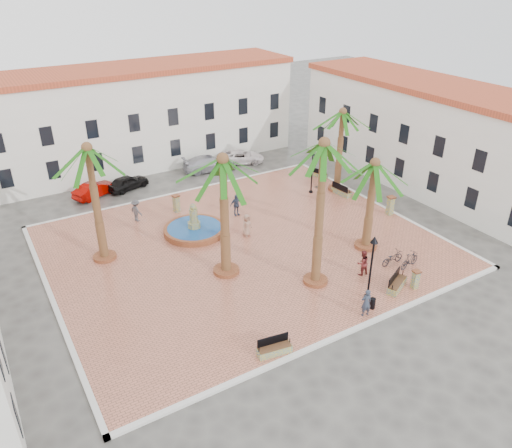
# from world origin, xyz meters

# --- Properties ---
(ground) EXTENTS (120.00, 120.00, 0.00)m
(ground) POSITION_xyz_m (0.00, 0.00, 0.00)
(ground) COLOR #56544F
(ground) RESTS_ON ground
(plaza) EXTENTS (26.00, 22.00, 0.15)m
(plaza) POSITION_xyz_m (0.00, 0.00, 0.07)
(plaza) COLOR #C36F54
(plaza) RESTS_ON ground
(kerb_n) EXTENTS (26.30, 0.30, 0.16)m
(kerb_n) POSITION_xyz_m (0.00, 11.00, 0.08)
(kerb_n) COLOR silver
(kerb_n) RESTS_ON ground
(kerb_s) EXTENTS (26.30, 0.30, 0.16)m
(kerb_s) POSITION_xyz_m (0.00, -11.00, 0.08)
(kerb_s) COLOR silver
(kerb_s) RESTS_ON ground
(kerb_e) EXTENTS (0.30, 22.30, 0.16)m
(kerb_e) POSITION_xyz_m (13.00, 0.00, 0.08)
(kerb_e) COLOR silver
(kerb_e) RESTS_ON ground
(kerb_w) EXTENTS (0.30, 22.30, 0.16)m
(kerb_w) POSITION_xyz_m (-13.00, 0.00, 0.08)
(kerb_w) COLOR silver
(kerb_w) RESTS_ON ground
(building_north) EXTENTS (30.40, 7.40, 9.50)m
(building_north) POSITION_xyz_m (-0.00, 19.99, 4.77)
(building_north) COLOR white
(building_north) RESTS_ON ground
(building_east) EXTENTS (7.40, 26.40, 9.00)m
(building_east) POSITION_xyz_m (19.99, 2.00, 4.52)
(building_east) COLOR white
(building_east) RESTS_ON ground
(fountain) EXTENTS (4.56, 4.56, 2.35)m
(fountain) POSITION_xyz_m (-2.20, 3.56, 0.47)
(fountain) COLOR brown
(fountain) RESTS_ON plaza
(palm_nw) EXTENTS (5.03, 5.03, 8.22)m
(palm_nw) POSITION_xyz_m (-8.96, 3.39, 7.16)
(palm_nw) COLOR brown
(palm_nw) RESTS_ON plaza
(palm_sw) EXTENTS (5.48, 5.48, 8.15)m
(palm_sw) POSITION_xyz_m (-2.68, -2.38, 7.02)
(palm_sw) COLOR brown
(palm_sw) RESTS_ON plaza
(palm_s) EXTENTS (5.02, 5.02, 9.44)m
(palm_s) POSITION_xyz_m (1.61, -6.25, 8.33)
(palm_s) COLOR brown
(palm_s) RESTS_ON plaza
(palm_e) EXTENTS (5.18, 5.18, 6.65)m
(palm_e) POSITION_xyz_m (7.30, -4.57, 5.63)
(palm_e) COLOR brown
(palm_e) RESTS_ON plaza
(palm_ne) EXTENTS (4.90, 4.90, 7.31)m
(palm_ne) POSITION_xyz_m (11.92, 4.34, 6.31)
(palm_ne) COLOR brown
(palm_ne) RESTS_ON plaza
(bench_s) EXTENTS (1.89, 0.83, 0.96)m
(bench_s) POSITION_xyz_m (-4.13, -10.38, 0.42)
(bench_s) COLOR #848758
(bench_s) RESTS_ON plaza
(bench_se) EXTENTS (2.03, 1.39, 1.04)m
(bench_se) POSITION_xyz_m (5.45, -9.40, 0.44)
(bench_se) COLOR #848758
(bench_se) RESTS_ON plaza
(bench_e) EXTENTS (0.78, 1.99, 1.02)m
(bench_e) POSITION_xyz_m (11.58, 3.30, 0.44)
(bench_e) COLOR #848758
(bench_e) RESTS_ON plaza
(bench_ne) EXTENTS (1.03, 1.65, 0.84)m
(bench_ne) POSITION_xyz_m (12.38, 7.48, 0.39)
(bench_ne) COLOR #848758
(bench_ne) RESTS_ON plaza
(lamppost_s) EXTENTS (0.46, 0.46, 4.23)m
(lamppost_s) POSITION_xyz_m (3.24, -9.23, 3.02)
(lamppost_s) COLOR black
(lamppost_s) RESTS_ON plaza
(lamppost_e) EXTENTS (0.41, 0.41, 3.77)m
(lamppost_e) POSITION_xyz_m (9.58, 4.98, 2.70)
(lamppost_e) COLOR black
(lamppost_e) RESTS_ON plaza
(bollard_se) EXTENTS (0.50, 0.50, 1.24)m
(bollard_se) POSITION_xyz_m (6.44, -9.94, 0.79)
(bollard_se) COLOR #848758
(bollard_se) RESTS_ON plaza
(bollard_n) EXTENTS (0.63, 0.63, 1.45)m
(bollard_n) POSITION_xyz_m (-1.96, 7.48, 0.90)
(bollard_n) COLOR #848758
(bollard_n) RESTS_ON plaza
(bollard_e) EXTENTS (0.61, 0.61, 1.55)m
(bollard_e) POSITION_xyz_m (12.40, -1.68, 0.96)
(bollard_e) COLOR #848758
(bollard_e) RESTS_ON plaza
(litter_bin) EXTENTS (0.34, 0.34, 0.67)m
(litter_bin) POSITION_xyz_m (2.80, -10.12, 0.48)
(litter_bin) COLOR black
(litter_bin) RESTS_ON plaza
(cyclist_a) EXTENTS (0.71, 0.54, 1.74)m
(cyclist_a) POSITION_xyz_m (2.00, -10.40, 1.02)
(cyclist_a) COLOR #2C3445
(cyclist_a) RESTS_ON plaza
(bicycle_a) EXTENTS (1.82, 0.69, 0.95)m
(bicycle_a) POSITION_xyz_m (7.23, -7.19, 0.62)
(bicycle_a) COLOR black
(bicycle_a) RESTS_ON plaza
(cyclist_b) EXTENTS (0.89, 0.72, 1.74)m
(cyclist_b) POSITION_xyz_m (4.67, -7.09, 1.02)
(cyclist_b) COLOR maroon
(cyclist_b) RESTS_ON plaza
(bicycle_b) EXTENTS (1.88, 0.80, 1.10)m
(bicycle_b) POSITION_xyz_m (7.92, -8.06, 0.70)
(bicycle_b) COLOR black
(bicycle_b) RESTS_ON plaza
(pedestrian_fountain_a) EXTENTS (0.94, 0.74, 1.69)m
(pedestrian_fountain_a) POSITION_xyz_m (0.90, 1.16, 1.00)
(pedestrian_fountain_a) COLOR #A07661
(pedestrian_fountain_a) RESTS_ON plaza
(pedestrian_fountain_b) EXTENTS (1.06, 0.48, 1.78)m
(pedestrian_fountain_b) POSITION_xyz_m (1.87, 4.49, 1.04)
(pedestrian_fountain_b) COLOR #2F3A50
(pedestrian_fountain_b) RESTS_ON plaza
(pedestrian_north) EXTENTS (1.03, 1.31, 1.77)m
(pedestrian_north) POSITION_xyz_m (-5.22, 7.59, 1.04)
(pedestrian_north) COLOR #4E4E52
(pedestrian_north) RESTS_ON plaza
(pedestrian_east) EXTENTS (0.99, 1.70, 1.74)m
(pedestrian_east) POSITION_xyz_m (9.27, 3.34, 1.02)
(pedestrian_east) COLOR gray
(pedestrian_east) RESTS_ON plaza
(car_black) EXTENTS (4.11, 2.61, 1.30)m
(car_black) POSITION_xyz_m (-3.77, 14.23, 0.65)
(car_black) COLOR black
(car_black) RESTS_ON ground
(car_red) EXTENTS (4.14, 2.85, 1.29)m
(car_red) POSITION_xyz_m (-6.68, 14.17, 0.65)
(car_red) COLOR #930500
(car_red) RESTS_ON ground
(car_silver) EXTENTS (5.40, 2.92, 1.48)m
(car_silver) POSITION_xyz_m (4.44, 14.54, 0.74)
(car_silver) COLOR #B0AFB8
(car_silver) RESTS_ON ground
(car_white) EXTENTS (5.04, 3.74, 1.27)m
(car_white) POSITION_xyz_m (8.12, 14.80, 0.64)
(car_white) COLOR white
(car_white) RESTS_ON ground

